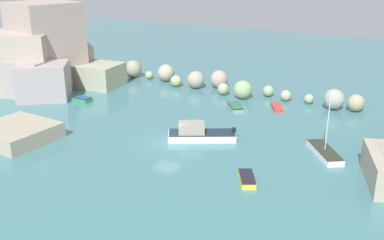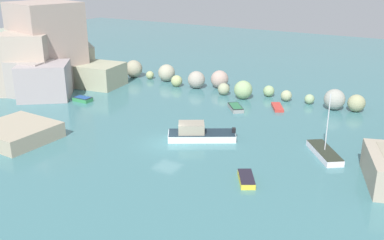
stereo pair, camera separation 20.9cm
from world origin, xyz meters
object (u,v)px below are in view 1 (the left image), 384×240
at_px(moored_boat_0, 247,179).
at_px(moored_boat_3, 325,152).
at_px(stone_dock, 17,133).
at_px(moored_boat_2, 235,107).
at_px(moored_boat_1, 277,107).
at_px(moored_boat_5, 199,133).
at_px(moored_boat_4, 82,99).

distance_m(moored_boat_0, moored_boat_3, 9.41).
bearing_deg(stone_dock, moored_boat_3, 22.92).
bearing_deg(moored_boat_0, moored_boat_2, 177.17).
height_order(moored_boat_1, moored_boat_3, moored_boat_3).
bearing_deg(moored_boat_3, moored_boat_5, -115.08).
distance_m(moored_boat_3, moored_boat_5, 12.31).
bearing_deg(moored_boat_5, moored_boat_2, -116.50).
height_order(moored_boat_2, moored_boat_5, moored_boat_5).
bearing_deg(moored_boat_4, moored_boat_5, -10.90).
height_order(moored_boat_0, moored_boat_3, moored_boat_3).
bearing_deg(moored_boat_3, moored_boat_1, -178.80).
bearing_deg(moored_boat_4, moored_boat_0, -19.63).
relative_size(moored_boat_0, moored_boat_1, 0.94).
relative_size(moored_boat_2, moored_boat_3, 0.55).
height_order(moored_boat_0, moored_boat_1, moored_boat_0).
xyz_separation_m(stone_dock, moored_boat_2, (14.94, 20.04, -0.51)).
xyz_separation_m(moored_boat_0, moored_boat_1, (-4.49, 19.69, -0.07)).
bearing_deg(moored_boat_1, moored_boat_4, -96.00).
height_order(moored_boat_0, moored_boat_4, moored_boat_4).
bearing_deg(moored_boat_5, moored_boat_0, 111.52).
relative_size(stone_dock, moored_boat_1, 2.13).
xyz_separation_m(moored_boat_3, moored_boat_4, (-31.56, 1.38, -0.04)).
bearing_deg(stone_dock, moored_boat_1, 50.15).
height_order(moored_boat_4, moored_boat_5, moored_boat_5).
bearing_deg(moored_boat_1, stone_dock, -69.15).
relative_size(moored_boat_4, moored_boat_5, 0.34).
relative_size(moored_boat_3, moored_boat_4, 2.49).
bearing_deg(moored_boat_2, moored_boat_3, -161.47).
height_order(moored_boat_2, moored_boat_3, moored_boat_3).
bearing_deg(moored_boat_3, stone_dock, -103.44).
bearing_deg(moored_boat_4, moored_boat_3, -2.41).
bearing_deg(moored_boat_5, moored_boat_3, 160.15).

